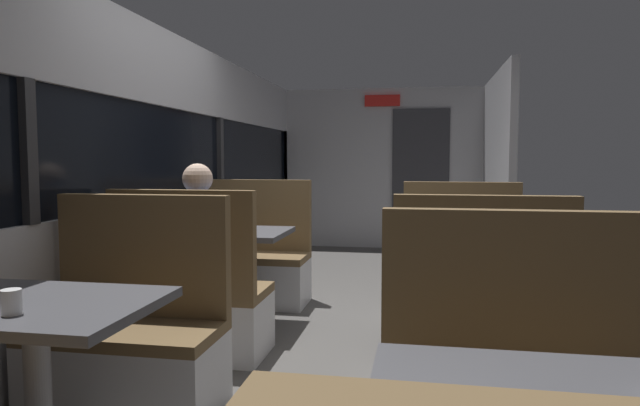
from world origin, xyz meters
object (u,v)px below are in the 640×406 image
object	(u,v)px
bench_rear_aisle_facing_end	(479,330)
seated_passenger	(197,272)
coffee_cup_primary	(11,302)
bench_mid_window_facing_entry	(255,266)
dining_table_mid_window	(229,243)
dining_table_near_window	(35,327)
dining_table_rear_aisle	(470,255)
bench_mid_window_facing_end	(193,306)
bench_rear_aisle_facing_entry	(462,278)
bench_near_window_facing_entry	(130,347)

from	to	relation	value
bench_rear_aisle_facing_end	seated_passenger	distance (m)	1.82
coffee_cup_primary	bench_rear_aisle_facing_end	bearing A→B (deg)	40.40
bench_mid_window_facing_entry	coffee_cup_primary	distance (m)	3.12
bench_rear_aisle_facing_end	dining_table_mid_window	bearing A→B (deg)	153.32
seated_passenger	coffee_cup_primary	xyz separation A→B (m)	(0.04, -1.76, 0.25)
dining_table_near_window	dining_table_rear_aisle	bearing A→B (deg)	48.36
dining_table_rear_aisle	bench_rear_aisle_facing_end	size ratio (longest dim) A/B	0.82
bench_mid_window_facing_end	bench_rear_aisle_facing_entry	distance (m)	2.15
bench_mid_window_facing_entry	dining_table_rear_aisle	distance (m)	2.03
bench_mid_window_facing_entry	dining_table_rear_aisle	size ratio (longest dim) A/B	1.22
bench_mid_window_facing_end	bench_mid_window_facing_entry	distance (m)	1.40
bench_mid_window_facing_entry	bench_mid_window_facing_end	bearing A→B (deg)	-90.00
bench_mid_window_facing_end	bench_rear_aisle_facing_entry	world-z (taller)	same
bench_rear_aisle_facing_end	coffee_cup_primary	size ratio (longest dim) A/B	12.22
bench_mid_window_facing_end	seated_passenger	xyz separation A→B (m)	(0.00, 0.07, 0.21)
bench_near_window_facing_entry	coffee_cup_primary	size ratio (longest dim) A/B	12.22
dining_table_mid_window	bench_mid_window_facing_end	xyz separation A→B (m)	(0.00, -0.70, -0.31)
bench_rear_aisle_facing_entry	seated_passenger	xyz separation A→B (m)	(-1.79, -1.13, 0.21)
bench_rear_aisle_facing_entry	coffee_cup_primary	world-z (taller)	bench_rear_aisle_facing_entry
bench_mid_window_facing_end	bench_rear_aisle_facing_end	world-z (taller)	same
bench_near_window_facing_entry	bench_mid_window_facing_end	distance (m)	0.81
dining_table_near_window	bench_mid_window_facing_end	xyz separation A→B (m)	(0.00, 1.51, -0.31)
dining_table_near_window	dining_table_mid_window	world-z (taller)	same
dining_table_rear_aisle	coffee_cup_primary	world-z (taller)	coffee_cup_primary
dining_table_mid_window	bench_near_window_facing_entry	bearing A→B (deg)	-90.00
bench_near_window_facing_entry	dining_table_rear_aisle	xyz separation A→B (m)	(1.79, 1.31, 0.31)
dining_table_near_window	bench_near_window_facing_entry	distance (m)	0.77
bench_rear_aisle_facing_end	bench_rear_aisle_facing_entry	xyz separation A→B (m)	(0.00, 1.40, 0.00)
bench_near_window_facing_entry	bench_rear_aisle_facing_end	xyz separation A→B (m)	(1.79, 0.61, 0.00)
seated_passenger	bench_near_window_facing_entry	bearing A→B (deg)	-90.00
bench_near_window_facing_entry	bench_rear_aisle_facing_end	distance (m)	1.89
dining_table_near_window	dining_table_mid_window	distance (m)	2.21
bench_mid_window_facing_entry	coffee_cup_primary	bearing A→B (deg)	-89.22
bench_rear_aisle_facing_end	bench_rear_aisle_facing_entry	distance (m)	1.40
bench_rear_aisle_facing_end	bench_mid_window_facing_end	bearing A→B (deg)	173.62
dining_table_rear_aisle	bench_rear_aisle_facing_end	bearing A→B (deg)	-90.00
bench_near_window_facing_entry	dining_table_rear_aisle	bearing A→B (deg)	36.29
bench_mid_window_facing_end	dining_table_rear_aisle	xyz separation A→B (m)	(1.79, 0.50, 0.31)
dining_table_rear_aisle	bench_rear_aisle_facing_entry	bearing A→B (deg)	90.00
bench_near_window_facing_entry	dining_table_near_window	bearing A→B (deg)	-90.00
dining_table_near_window	dining_table_mid_window	bearing A→B (deg)	90.00
dining_table_near_window	seated_passenger	world-z (taller)	seated_passenger
dining_table_mid_window	bench_mid_window_facing_entry	xyz separation A→B (m)	(0.00, 0.70, -0.31)
seated_passenger	bench_rear_aisle_facing_entry	bearing A→B (deg)	32.18
dining_table_rear_aisle	seated_passenger	distance (m)	1.84
seated_passenger	coffee_cup_primary	size ratio (longest dim) A/B	14.00
coffee_cup_primary	bench_rear_aisle_facing_entry	bearing A→B (deg)	58.80
dining_table_mid_window	bench_rear_aisle_facing_entry	distance (m)	1.88
dining_table_near_window	bench_mid_window_facing_entry	distance (m)	2.93
dining_table_rear_aisle	bench_rear_aisle_facing_entry	world-z (taller)	bench_rear_aisle_facing_entry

